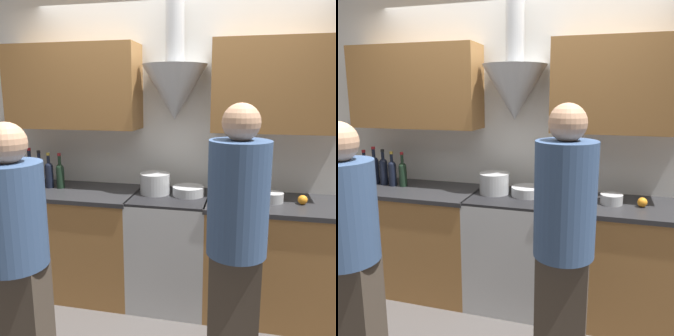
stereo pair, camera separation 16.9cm
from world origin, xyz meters
TOP-DOWN VIEW (x-y plane):
  - ground_plane at (0.00, 0.00)m, footprint 12.00×12.00m
  - wall_back at (-0.02, 0.62)m, footprint 8.40×0.53m
  - counter_left at (-0.89, 0.35)m, footprint 1.18×0.62m
  - counter_right at (0.81, 0.35)m, footprint 1.03×0.62m
  - stove_range at (0.00, 0.35)m, footprint 0.62×0.60m
  - wine_bottle_0 at (-1.39, 0.39)m, footprint 0.08×0.08m
  - wine_bottle_1 at (-1.29, 0.39)m, footprint 0.08×0.08m
  - wine_bottle_2 at (-1.20, 0.39)m, footprint 0.07×0.07m
  - wine_bottle_3 at (-1.10, 0.37)m, footprint 0.07×0.07m
  - wine_bottle_4 at (-0.99, 0.38)m, footprint 0.07×0.07m
  - stock_pot at (-0.14, 0.39)m, footprint 0.25×0.25m
  - mixing_bowl at (0.14, 0.39)m, footprint 0.26×0.26m
  - orange_fruit at (1.02, 0.33)m, footprint 0.07×0.07m
  - saucepan at (0.80, 0.35)m, footprint 0.17×0.17m
  - chefs_knife at (0.61, 0.48)m, footprint 0.23×0.07m
  - person_foreground_left at (-0.61, -0.81)m, footprint 0.35×0.35m
  - person_foreground_right at (0.55, -0.60)m, footprint 0.32×0.32m

SIDE VIEW (x-z plane):
  - ground_plane at x=0.00m, z-range 0.00..0.00m
  - counter_left at x=-0.89m, z-range 0.00..0.93m
  - counter_right at x=0.81m, z-range 0.00..0.93m
  - stove_range at x=0.00m, z-range 0.00..0.94m
  - person_foreground_left at x=-0.61m, z-range 0.08..1.69m
  - chefs_knife at x=0.61m, z-range 0.93..0.94m
  - person_foreground_right at x=0.55m, z-range 0.10..1.80m
  - orange_fruit at x=1.02m, z-range 0.93..1.00m
  - mixing_bowl at x=0.14m, z-range 0.93..1.01m
  - saucepan at x=0.80m, z-range 0.93..1.01m
  - stock_pot at x=-0.14m, z-range 0.93..1.10m
  - wine_bottle_4 at x=-0.99m, z-range 0.90..1.21m
  - wine_bottle_0 at x=-1.39m, z-range 0.90..1.21m
  - wine_bottle_3 at x=-1.10m, z-range 0.90..1.22m
  - wine_bottle_2 at x=-1.20m, z-range 0.90..1.23m
  - wine_bottle_1 at x=-1.29m, z-range 0.90..1.24m
  - wall_back at x=-0.02m, z-range 0.16..2.76m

